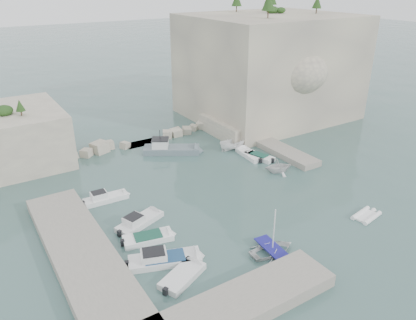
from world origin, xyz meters
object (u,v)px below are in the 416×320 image
rowboat (272,253)px  tender_east_d (234,149)px  tender_east_a (278,172)px  motorboat_b (140,224)px  tender_east_c (250,156)px  motorboat_a (106,201)px  motorboat_c (148,240)px  motorboat_d (165,262)px  inflatable_dinghy (366,217)px  tender_east_b (259,158)px  motorboat_e (183,279)px  work_boat (172,153)px

rowboat → tender_east_d: tender_east_d is taller
tender_east_a → tender_east_d: (-0.31, 9.18, 0.00)m
motorboat_b → tender_east_c: 20.95m
motorboat_a → tender_east_a: size_ratio=1.47×
motorboat_b → motorboat_c: bearing=-119.4°
motorboat_d → inflatable_dinghy: (20.77, -4.55, 0.00)m
tender_east_b → motorboat_d: bearing=107.1°
motorboat_e → motorboat_a: bearing=68.8°
rowboat → tender_east_b: 20.71m
tender_east_c → inflatable_dinghy: bearing=-173.3°
motorboat_c → tender_east_d: 24.06m
motorboat_a → motorboat_e: 15.64m
tender_east_a → tender_east_c: tender_east_a is taller
tender_east_c → motorboat_e: bearing=135.0°
tender_east_a → tender_east_d: tender_east_a is taller
tender_east_d → motorboat_b: bearing=118.6°
tender_east_a → motorboat_b: bearing=111.8°
motorboat_a → tender_east_a: 21.36m
rowboat → work_boat: 25.18m
inflatable_dinghy → tender_east_b: 17.46m
motorboat_c → tender_east_d: tender_east_d is taller
inflatable_dinghy → tender_east_b: bearing=80.3°
motorboat_b → work_boat: 18.20m
motorboat_a → work_boat: 14.82m
motorboat_b → tender_east_a: tender_east_a is taller
motorboat_e → inflatable_dinghy: motorboat_e is taller
motorboat_e → tender_east_a: 22.69m
motorboat_a → motorboat_e: size_ratio=1.13×
motorboat_a → tender_east_d: size_ratio=1.10×
motorboat_a → work_boat: bearing=35.0°
motorboat_e → tender_east_d: bearing=21.0°
motorboat_e → motorboat_c: bearing=66.6°
motorboat_b → motorboat_d: 6.70m
motorboat_e → tender_east_d: size_ratio=0.98×
inflatable_dinghy → work_boat: work_boat is taller
motorboat_a → inflatable_dinghy: bearing=-37.4°
motorboat_b → tender_east_a: bearing=-15.9°
tender_east_b → work_boat: size_ratio=0.55×
motorboat_e → tender_east_d: 28.07m
inflatable_dinghy → tender_east_c: bearing=82.3°
motorboat_c → motorboat_d: 3.69m
tender_east_c → work_boat: 10.92m
inflatable_dinghy → tender_east_a: size_ratio=0.95×
motorboat_a → work_boat: work_boat is taller
motorboat_a → rowboat: bearing=-58.9°
motorboat_e → inflatable_dinghy: size_ratio=1.37×
motorboat_a → tender_east_b: 21.51m
motorboat_b → work_boat: bearing=31.6°
motorboat_d → rowboat: bearing=-4.6°
inflatable_dinghy → tender_east_d: 22.06m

